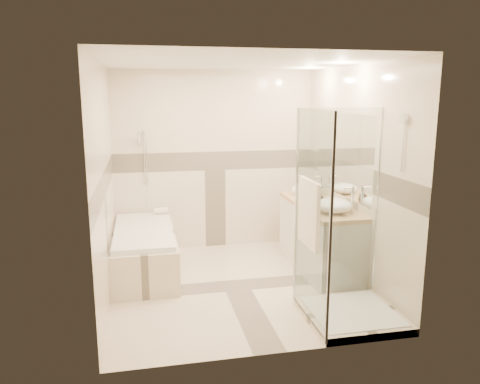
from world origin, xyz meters
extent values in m
cube|color=beige|center=(0.00, 0.00, -0.01)|extent=(2.80, 3.00, 0.01)
cube|color=silver|center=(0.00, 0.00, 2.50)|extent=(2.80, 3.00, 0.01)
cube|color=beige|center=(0.00, 1.50, 1.25)|extent=(2.80, 0.01, 2.50)
cube|color=beige|center=(0.00, -1.50, 1.25)|extent=(2.80, 0.01, 2.50)
cube|color=beige|center=(-1.40, 0.00, 1.25)|extent=(0.01, 3.00, 2.50)
cube|color=beige|center=(1.40, 0.00, 1.25)|extent=(0.01, 3.00, 2.50)
cube|color=white|center=(1.39, 0.30, 1.45)|extent=(0.01, 1.60, 1.00)
cylinder|color=silver|center=(-0.97, 1.47, 1.35)|extent=(0.02, 0.02, 0.70)
cube|color=beige|center=(-1.02, 0.65, 0.25)|extent=(0.75, 1.70, 0.50)
cube|color=white|center=(-1.02, 0.65, 0.53)|extent=(0.69, 1.60, 0.06)
ellipsoid|color=white|center=(-1.02, 0.65, 0.48)|extent=(0.56, 1.40, 0.16)
cube|color=silver|center=(1.12, 0.30, 0.40)|extent=(0.55, 1.60, 0.80)
cylinder|color=silver|center=(0.83, -0.10, 0.55)|extent=(0.01, 0.24, 0.01)
cylinder|color=silver|center=(0.83, 0.70, 0.55)|extent=(0.01, 0.24, 0.01)
cube|color=tan|center=(1.12, 0.30, 0.83)|extent=(0.57, 1.62, 0.05)
cube|color=beige|center=(0.95, -1.05, 0.04)|extent=(0.90, 0.90, 0.08)
cube|color=white|center=(0.95, -1.05, 0.09)|extent=(0.80, 0.80, 0.01)
cube|color=white|center=(0.51, -1.05, 1.04)|extent=(0.01, 0.90, 2.00)
cube|color=white|center=(0.95, -0.61, 1.04)|extent=(0.90, 0.01, 2.00)
cylinder|color=silver|center=(0.50, -1.50, 1.04)|extent=(0.03, 0.03, 2.00)
cylinder|color=silver|center=(0.50, -0.60, 1.04)|extent=(0.03, 0.03, 2.00)
cylinder|color=silver|center=(1.40, -0.60, 1.04)|extent=(0.03, 0.03, 2.00)
cylinder|color=silver|center=(1.36, -1.05, 1.95)|extent=(0.03, 0.10, 0.10)
cylinder|color=silver|center=(0.47, -1.05, 1.40)|extent=(0.02, 0.60, 0.02)
cube|color=white|center=(0.47, -1.05, 1.10)|extent=(0.04, 0.48, 0.62)
ellipsoid|color=white|center=(1.10, 0.82, 0.92)|extent=(0.35, 0.35, 0.14)
ellipsoid|color=white|center=(1.10, -0.15, 0.93)|extent=(0.41, 0.41, 0.17)
cylinder|color=silver|center=(1.33, 0.82, 0.98)|extent=(0.03, 0.03, 0.26)
cylinder|color=silver|center=(1.28, 0.82, 1.09)|extent=(0.09, 0.02, 0.02)
cylinder|color=silver|center=(1.33, -0.15, 1.00)|extent=(0.03, 0.03, 0.30)
cylinder|color=silver|center=(1.28, -0.15, 1.12)|extent=(0.11, 0.03, 0.03)
imported|color=black|center=(1.10, 0.27, 0.93)|extent=(0.07, 0.07, 0.15)
imported|color=black|center=(1.10, 0.28, 0.92)|extent=(0.11, 0.11, 0.13)
cube|color=white|center=(1.10, 0.93, 0.89)|extent=(0.16, 0.26, 0.08)
cylinder|color=white|center=(-0.78, 1.34, 0.60)|extent=(0.19, 0.09, 0.09)
camera|label=1|loc=(-1.00, -4.98, 2.16)|focal=35.00mm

